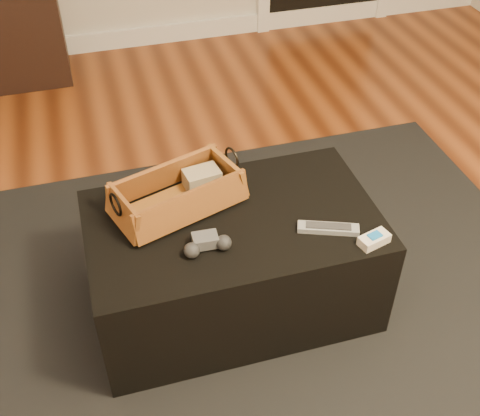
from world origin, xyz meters
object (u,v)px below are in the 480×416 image
object	(u,v)px
tv_remote	(175,206)
wicker_basket	(178,195)
cream_gadget	(374,239)
silver_remote	(328,228)
ottoman	(233,262)
game_controller	(207,244)

from	to	relation	value
tv_remote	wicker_basket	bearing A→B (deg)	30.87
tv_remote	cream_gadget	size ratio (longest dim) A/B	2.11
tv_remote	silver_remote	distance (m)	0.53
ottoman	silver_remote	size ratio (longest dim) A/B	4.85
ottoman	wicker_basket	size ratio (longest dim) A/B	2.00
tv_remote	cream_gadget	world-z (taller)	tv_remote
ottoman	cream_gadget	xyz separation A→B (m)	(0.41, -0.24, 0.23)
cream_gadget	game_controller	bearing A→B (deg)	167.13
tv_remote	wicker_basket	distance (m)	0.04
tv_remote	wicker_basket	xyz separation A→B (m)	(0.02, 0.02, 0.02)
game_controller	silver_remote	size ratio (longest dim) A/B	0.78
wicker_basket	game_controller	size ratio (longest dim) A/B	3.12
wicker_basket	ottoman	bearing A→B (deg)	-34.46
silver_remote	cream_gadget	world-z (taller)	cream_gadget
ottoman	tv_remote	xyz separation A→B (m)	(-0.18, 0.09, 0.24)
wicker_basket	tv_remote	bearing A→B (deg)	-124.58
tv_remote	game_controller	size ratio (longest dim) A/B	1.49
game_controller	cream_gadget	xyz separation A→B (m)	(0.53, -0.12, -0.01)
ottoman	game_controller	bearing A→B (deg)	-134.40
wicker_basket	silver_remote	world-z (taller)	wicker_basket
silver_remote	cream_gadget	distance (m)	0.15
ottoman	silver_remote	distance (m)	0.39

